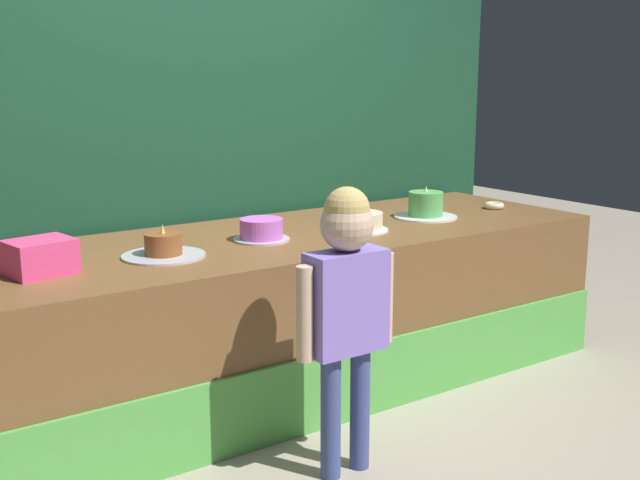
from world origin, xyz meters
TOP-DOWN VIEW (x-y plane):
  - ground_plane at (0.00, 0.00)m, footprint 12.00×12.00m
  - stage_platform at (0.00, 0.52)m, footprint 3.62×1.07m
  - curtain_backdrop at (0.00, 1.15)m, footprint 4.08×0.08m
  - child_figure at (-0.13, -0.37)m, footprint 0.44×0.20m
  - pink_box at (-1.03, 0.42)m, footprint 0.27×0.23m
  - donut at (1.54, 0.45)m, footprint 0.12×0.12m
  - cake_left at (-0.51, 0.42)m, footprint 0.36×0.36m
  - cake_center at (0.00, 0.47)m, footprint 0.26×0.26m
  - cake_right at (0.51, 0.39)m, footprint 0.29×0.29m
  - cake_far_right at (1.03, 0.47)m, footprint 0.34×0.34m

SIDE VIEW (x-z plane):
  - ground_plane at x=0.00m, z-range 0.00..0.00m
  - stage_platform at x=0.00m, z-range 0.00..0.77m
  - child_figure at x=-0.13m, z-range 0.17..1.30m
  - donut at x=1.54m, z-range 0.77..0.80m
  - cake_left at x=-0.51m, z-range 0.73..0.88m
  - cake_right at x=0.51m, z-range 0.76..0.86m
  - cake_center at x=0.00m, z-range 0.76..0.87m
  - cake_far_right at x=1.03m, z-range 0.74..0.91m
  - pink_box at x=-1.03m, z-range 0.77..0.91m
  - curtain_backdrop at x=0.00m, z-range 0.00..2.95m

